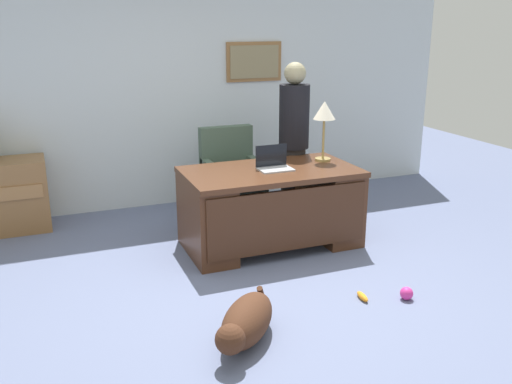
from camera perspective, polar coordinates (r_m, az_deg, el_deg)
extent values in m
plane|color=slate|center=(4.73, 0.77, -9.79)|extent=(12.00, 12.00, 0.00)
cube|color=silver|center=(6.74, -7.79, 10.21)|extent=(7.00, 0.12, 2.70)
cube|color=olive|center=(6.92, -0.20, 13.11)|extent=(0.70, 0.03, 0.47)
cube|color=#887A58|center=(6.90, -0.14, 13.10)|extent=(0.62, 0.01, 0.39)
cube|color=#4C2B19|center=(5.37, 1.49, 2.06)|extent=(1.66, 0.91, 0.05)
cube|color=#4C2B19|center=(5.28, -5.06, -2.67)|extent=(0.36, 0.85, 0.72)
cube|color=#4C2B19|center=(5.76, 7.43, -1.04)|extent=(0.36, 0.85, 0.72)
cube|color=#412415|center=(5.11, 3.35, -2.89)|extent=(1.56, 0.04, 0.58)
cube|color=#475B4C|center=(6.16, -2.30, 0.40)|extent=(0.60, 0.58, 0.18)
cylinder|color=black|center=(6.23, -2.28, -1.63)|extent=(0.10, 0.10, 0.28)
cylinder|color=black|center=(6.27, -2.26, -2.62)|extent=(0.52, 0.52, 0.05)
cube|color=#475B4C|center=(6.29, -3.07, 4.19)|extent=(0.60, 0.12, 0.56)
cube|color=#475B4C|center=(6.03, -4.65, 1.96)|extent=(0.08, 0.50, 0.22)
cube|color=#475B4C|center=(6.20, -0.05, 2.43)|extent=(0.08, 0.50, 0.22)
cylinder|color=#262323|center=(6.15, 3.77, 0.77)|extent=(0.26, 0.26, 0.83)
cylinder|color=black|center=(5.98, 3.91, 7.67)|extent=(0.32, 0.32, 0.67)
sphere|color=gray|center=(5.93, 4.00, 11.96)|extent=(0.23, 0.23, 0.23)
ellipsoid|color=#472819|center=(3.98, -0.90, -12.91)|extent=(0.65, 0.69, 0.30)
sphere|color=#472819|center=(3.69, -2.64, -14.75)|extent=(0.20, 0.20, 0.20)
cylinder|color=#472819|center=(4.24, 0.59, -10.59)|extent=(0.13, 0.14, 0.21)
cube|color=#B2B5BA|center=(5.34, 1.99, 2.33)|extent=(0.32, 0.22, 0.01)
cube|color=black|center=(5.41, 1.56, 3.74)|extent=(0.32, 0.01, 0.21)
cylinder|color=#9E8447|center=(5.75, 6.80, 3.32)|extent=(0.16, 0.16, 0.02)
cylinder|color=#9E8447|center=(5.70, 6.87, 5.38)|extent=(0.02, 0.02, 0.40)
cone|color=silver|center=(5.65, 6.98, 8.26)|extent=(0.22, 0.22, 0.18)
sphere|color=#D8338C|center=(4.69, 15.06, -9.92)|extent=(0.10, 0.10, 0.10)
ellipsoid|color=orange|center=(4.63, 10.77, -10.39)|extent=(0.06, 0.17, 0.05)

